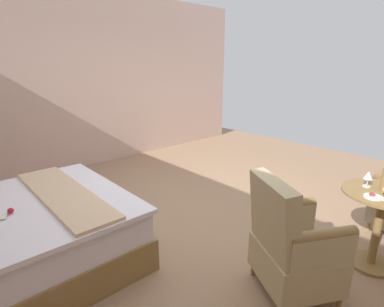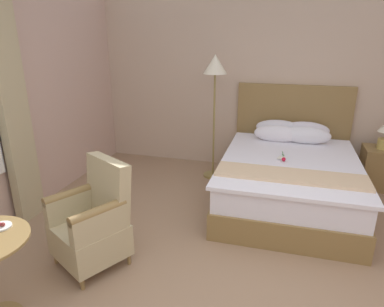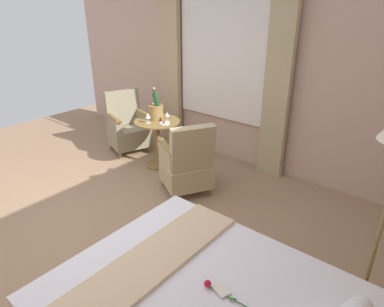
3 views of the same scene
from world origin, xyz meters
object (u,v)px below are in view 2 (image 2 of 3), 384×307
Objects in this scene: snack_plate at (1,226)px; armchair_by_window at (93,223)px; nightstand at (380,168)px; bed at (289,174)px; floor_lamp_brass at (215,76)px.

armchair_by_window is (0.30, 0.68, -0.32)m from snack_plate.
nightstand is 4.01× the size of snack_plate.
bed is 2.48m from armchair_by_window.
floor_lamp_brass is at bearing 72.95° from snack_plate.
nightstand is 0.58× the size of armchair_by_window.
bed is 2.30× the size of armchair_by_window.
nightstand is 2.60m from floor_lamp_brass.
nightstand is 3.86m from armchair_by_window.
armchair_by_window reaches higher than snack_plate.
floor_lamp_brass is at bearing -174.27° from nightstand.
armchair_by_window is at bearing 65.97° from snack_plate.
floor_lamp_brass is 2.61m from armchair_by_window.
armchair_by_window is (-0.61, -2.30, -1.07)m from floor_lamp_brass.
floor_lamp_brass reaches higher than nightstand.
bed reaches higher than snack_plate.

